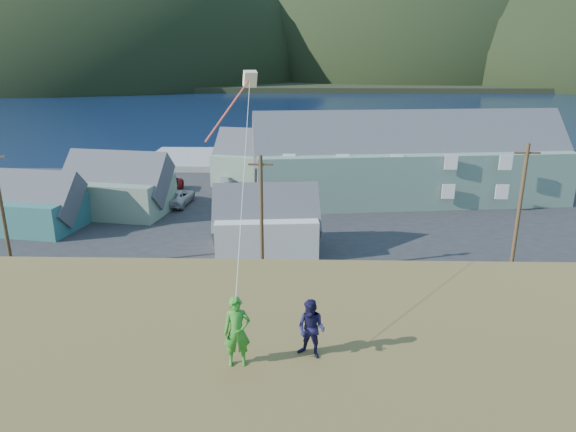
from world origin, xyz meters
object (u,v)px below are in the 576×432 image
at_px(wharf, 242,159).
at_px(kite_flyer_green, 237,332).
at_px(lodge, 408,160).
at_px(shed_palegreen_near, 117,186).
at_px(kite_flyer_navy, 311,329).
at_px(shed_white, 266,222).
at_px(shed_teal, 33,204).
at_px(shed_palegreen_far, 265,159).

height_order(wharf, kite_flyer_green, kite_flyer_green).
distance_m(lodge, kite_flyer_green, 42.61).
xyz_separation_m(shed_palegreen_near, kite_flyer_navy, (17.54, -34.68, 5.29)).
relative_size(kite_flyer_green, kite_flyer_navy, 1.17).
xyz_separation_m(wharf, shed_white, (5.69, -33.57, 1.98)).
xyz_separation_m(lodge, kite_flyer_navy, (-10.54, -40.21, 3.72)).
height_order(shed_teal, kite_flyer_green, kite_flyer_green).
distance_m(shed_teal, shed_white, 20.64).
bearing_deg(shed_palegreen_near, shed_teal, -128.89).
distance_m(wharf, shed_palegreen_near, 25.88).
bearing_deg(shed_teal, kite_flyer_navy, -43.19).
xyz_separation_m(wharf, shed_teal, (-14.45, -29.02, 1.87)).
height_order(shed_palegreen_far, kite_flyer_navy, kite_flyer_navy).
bearing_deg(lodge, wharf, 128.97).
relative_size(wharf, kite_flyer_green, 14.50).
bearing_deg(shed_white, shed_palegreen_far, 89.09).
bearing_deg(shed_teal, shed_white, -3.60).
xyz_separation_m(wharf, kite_flyer_navy, (8.60, -58.86, 7.52)).
relative_size(shed_palegreen_near, kite_flyer_navy, 6.92).
height_order(shed_palegreen_far, kite_flyer_green, kite_flyer_green).
relative_size(lodge, shed_white, 3.85).
bearing_deg(shed_palegreen_near, kite_flyer_green, -56.06).
xyz_separation_m(shed_white, kite_flyer_green, (1.11, -25.68, 5.66)).
xyz_separation_m(wharf, kite_flyer_green, (6.80, -59.26, 7.65)).
bearing_deg(kite_flyer_green, shed_teal, 117.10).
relative_size(lodge, kite_flyer_green, 17.93).
relative_size(shed_palegreen_near, shed_white, 1.27).
distance_m(shed_palegreen_far, kite_flyer_navy, 47.02).
xyz_separation_m(wharf, lodge, (19.14, -18.65, 3.80)).
distance_m(shed_teal, kite_flyer_green, 37.40).
relative_size(wharf, kite_flyer_navy, 16.91).
bearing_deg(shed_white, kite_flyer_navy, -88.59).
bearing_deg(lodge, shed_palegreen_near, -175.64).
bearing_deg(lodge, shed_teal, -169.62).
bearing_deg(shed_white, lodge, 42.81).
xyz_separation_m(shed_palegreen_near, kite_flyer_green, (15.74, -35.08, 5.42)).
bearing_deg(shed_palegreen_far, lodge, -9.68).
xyz_separation_m(shed_white, shed_palegreen_far, (-1.58, 21.25, 0.49)).
relative_size(shed_teal, shed_palegreen_far, 0.69).
bearing_deg(wharf, shed_white, -80.38).
bearing_deg(wharf, kite_flyer_navy, -81.69).
height_order(shed_teal, shed_palegreen_far, shed_palegreen_far).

